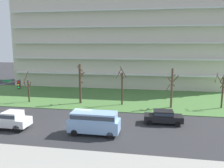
% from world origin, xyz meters
% --- Properties ---
extents(ground, '(160.00, 160.00, 0.00)m').
position_xyz_m(ground, '(0.00, 0.00, 0.00)').
color(ground, '#2D2D30').
extents(sidewalk_curb_near, '(80.00, 4.00, 0.15)m').
position_xyz_m(sidewalk_curb_near, '(0.00, -8.00, 0.07)').
color(sidewalk_curb_near, '#99968E').
rests_on(sidewalk_curb_near, ground).
extents(grass_lawn_strip, '(80.00, 16.00, 0.08)m').
position_xyz_m(grass_lawn_strip, '(0.00, 14.00, 0.04)').
color(grass_lawn_strip, '#477238').
rests_on(grass_lawn_strip, ground).
extents(apartment_building, '(44.49, 12.86, 18.61)m').
position_xyz_m(apartment_building, '(0.00, 27.95, 9.30)').
color(apartment_building, beige).
rests_on(apartment_building, ground).
extents(tree_far_left, '(1.25, 1.43, 4.87)m').
position_xyz_m(tree_far_left, '(-11.68, 8.99, 2.14)').
color(tree_far_left, '#423023').
rests_on(tree_far_left, ground).
extents(tree_left, '(1.14, 1.33, 6.13)m').
position_xyz_m(tree_left, '(-3.38, 9.70, 3.23)').
color(tree_left, '#4C3828').
rests_on(tree_left, ground).
extents(tree_center, '(1.63, 1.63, 5.92)m').
position_xyz_m(tree_center, '(3.03, 9.89, 2.87)').
color(tree_center, '#423023').
rests_on(tree_center, ground).
extents(tree_right, '(1.73, 1.66, 5.77)m').
position_xyz_m(tree_right, '(10.25, 9.50, 3.05)').
color(tree_right, brown).
rests_on(tree_right, ground).
extents(tree_far_right, '(1.53, 2.22, 5.04)m').
position_xyz_m(tree_far_right, '(17.25, 10.47, 2.67)').
color(tree_far_right, '#4C3828').
rests_on(tree_far_right, ground).
extents(pickup_white_near_left, '(5.43, 2.09, 1.95)m').
position_xyz_m(pickup_white_near_left, '(-8.04, -2.00, 1.02)').
color(pickup_white_near_left, white).
rests_on(pickup_white_near_left, ground).
extents(van_blue_center_left, '(5.23, 2.07, 2.36)m').
position_xyz_m(van_blue_center_left, '(1.73, -2.00, 1.40)').
color(van_blue_center_left, '#8CB2E0').
rests_on(van_blue_center_left, ground).
extents(sedan_black_center_right, '(4.45, 1.92, 1.57)m').
position_xyz_m(sedan_black_center_right, '(8.84, 2.50, 0.87)').
color(sedan_black_center_right, black).
rests_on(sedan_black_center_right, ground).
extents(traffic_signal_mast, '(0.90, 5.33, 5.75)m').
position_xyz_m(traffic_signal_mast, '(-6.55, -4.72, 3.97)').
color(traffic_signal_mast, black).
rests_on(traffic_signal_mast, ground).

